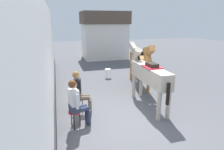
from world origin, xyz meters
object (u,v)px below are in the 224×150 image
spare_stool_white (108,70)px  satchel_bag (73,102)px  seated_visitor_near (76,101)px  saddled_horse_near (148,73)px  seated_visitor_far (79,90)px  saddled_horse_far (140,61)px

spare_stool_white → satchel_bag: 3.58m
seated_visitor_near → saddled_horse_near: saddled_horse_near is taller
seated_visitor_near → seated_visitor_far: 0.88m
seated_visitor_near → satchel_bag: (-0.00, 1.55, -0.68)m
saddled_horse_near → spare_stool_white: 3.76m
saddled_horse_far → satchel_bag: bearing=-158.6°
saddled_horse_far → satchel_bag: size_ratio=10.63×
saddled_horse_near → saddled_horse_far: same height
saddled_horse_near → satchel_bag: (-2.52, 0.74, -1.06)m
satchel_bag → seated_visitor_far: bearing=-100.6°
seated_visitor_far → saddled_horse_near: saddled_horse_near is taller
saddled_horse_near → seated_visitor_near: bearing=-162.2°
seated_visitor_near → saddled_horse_far: 4.16m
seated_visitor_near → seated_visitor_far: (0.18, 0.86, 0.00)m
seated_visitor_near → satchel_bag: 1.69m
seated_visitor_far → satchel_bag: bearing=104.7°
seated_visitor_near → seated_visitor_far: bearing=78.0°
seated_visitor_far → spare_stool_white: size_ratio=3.02×
saddled_horse_far → saddled_horse_near: bearing=-106.2°
saddled_horse_far → satchel_bag: 3.48m
seated_visitor_far → saddled_horse_far: (2.90, 1.91, 0.38)m
seated_visitor_near → saddled_horse_far: bearing=41.8°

